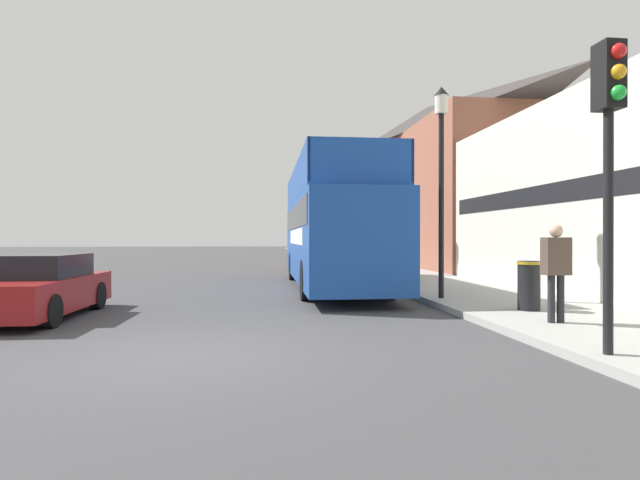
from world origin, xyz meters
TOP-DOWN VIEW (x-y plane):
  - ground_plane at (0.00, 21.00)m, footprint 144.00×144.00m
  - sidewalk at (6.88, 18.00)m, footprint 3.64×108.00m
  - brick_terrace_rear at (11.70, 23.92)m, footprint 6.00×23.38m
  - tour_bus at (3.35, 9.06)m, footprint 2.58×10.75m
  - parked_car_ahead_of_bus at (3.96, 17.77)m, footprint 1.92×4.53m
  - parked_car_far_side at (-3.46, 3.71)m, footprint 1.85×3.97m
  - pedestrian_nearest at (6.16, 1.16)m, footprint 0.45×0.25m
  - traffic_signal at (5.41, -1.18)m, footprint 0.28×0.42m
  - lamp_post_nearest at (5.46, 4.84)m, footprint 0.35×0.35m
  - lamp_post_second at (5.61, 13.13)m, footprint 0.35×0.35m
  - litter_bin at (6.48, 2.61)m, footprint 0.48×0.48m

SIDE VIEW (x-z plane):
  - ground_plane at x=0.00m, z-range 0.00..0.00m
  - sidewalk at x=6.88m, z-range 0.00..0.14m
  - parked_car_far_side at x=-3.46m, z-range -0.03..1.25m
  - parked_car_ahead_of_bus at x=3.96m, z-range -0.05..1.37m
  - litter_bin at x=6.48m, z-range 0.17..1.18m
  - pedestrian_nearest at x=6.16m, z-range 0.32..2.03m
  - tour_bus at x=3.35m, z-range -0.15..3.73m
  - traffic_signal at x=5.41m, z-range 1.05..4.99m
  - lamp_post_second at x=5.61m, z-range 1.04..5.79m
  - lamp_post_nearest at x=5.46m, z-range 1.08..6.28m
  - brick_terrace_rear at x=11.70m, z-range 0.00..10.03m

